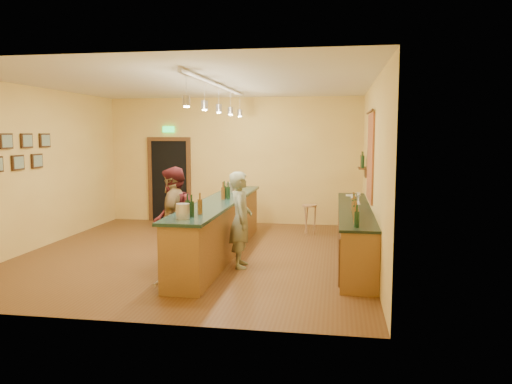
% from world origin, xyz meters
% --- Properties ---
extents(floor, '(7.00, 7.00, 0.00)m').
position_xyz_m(floor, '(0.00, 0.00, 0.00)').
color(floor, brown).
rests_on(floor, ground).
extents(ceiling, '(6.50, 7.00, 0.02)m').
position_xyz_m(ceiling, '(0.00, 0.00, 3.20)').
color(ceiling, silver).
rests_on(ceiling, wall_back).
extents(wall_back, '(6.50, 0.02, 3.20)m').
position_xyz_m(wall_back, '(0.00, 3.50, 1.60)').
color(wall_back, gold).
rests_on(wall_back, floor).
extents(wall_front, '(6.50, 0.02, 3.20)m').
position_xyz_m(wall_front, '(0.00, -3.50, 1.60)').
color(wall_front, gold).
rests_on(wall_front, floor).
extents(wall_left, '(0.02, 7.00, 3.20)m').
position_xyz_m(wall_left, '(-3.25, 0.00, 1.60)').
color(wall_left, gold).
rests_on(wall_left, floor).
extents(wall_right, '(0.02, 7.00, 3.20)m').
position_xyz_m(wall_right, '(3.25, 0.00, 1.60)').
color(wall_right, gold).
rests_on(wall_right, floor).
extents(doorway, '(1.15, 0.09, 2.48)m').
position_xyz_m(doorway, '(-1.70, 3.47, 1.13)').
color(doorway, black).
rests_on(doorway, wall_back).
extents(tapestry, '(0.03, 1.40, 1.60)m').
position_xyz_m(tapestry, '(3.23, 0.40, 1.85)').
color(tapestry, maroon).
rests_on(tapestry, wall_right).
extents(bottle_shelf, '(0.17, 0.55, 0.54)m').
position_xyz_m(bottle_shelf, '(3.17, 1.90, 1.67)').
color(bottle_shelf, '#4E2B17').
rests_on(bottle_shelf, wall_right).
extents(picture_grid, '(0.06, 2.20, 0.70)m').
position_xyz_m(picture_grid, '(-3.21, -0.75, 1.95)').
color(picture_grid, '#382111').
rests_on(picture_grid, wall_left).
extents(back_counter, '(0.60, 4.55, 1.27)m').
position_xyz_m(back_counter, '(2.97, 0.18, 0.49)').
color(back_counter, brown).
rests_on(back_counter, floor).
extents(tasting_bar, '(0.73, 5.10, 1.38)m').
position_xyz_m(tasting_bar, '(0.47, -0.00, 0.61)').
color(tasting_bar, brown).
rests_on(tasting_bar, floor).
extents(pendant_track, '(0.11, 4.60, 0.50)m').
position_xyz_m(pendant_track, '(0.47, -0.00, 2.98)').
color(pendant_track, silver).
rests_on(pendant_track, ceiling).
extents(bartender, '(0.48, 0.65, 1.65)m').
position_xyz_m(bartender, '(1.02, -0.77, 0.82)').
color(bartender, gray).
rests_on(bartender, floor).
extents(customer_a, '(0.93, 1.03, 1.73)m').
position_xyz_m(customer_a, '(-0.08, -1.06, 0.87)').
color(customer_a, '#59191E').
rests_on(customer_a, floor).
extents(customer_b, '(0.53, 1.04, 1.70)m').
position_xyz_m(customer_b, '(-0.08, -1.03, 0.85)').
color(customer_b, '#997A51').
rests_on(customer_b, floor).
extents(bar_stool, '(0.33, 0.33, 0.69)m').
position_xyz_m(bar_stool, '(2.02, 2.20, 0.54)').
color(bar_stool, '#8C5D3F').
rests_on(bar_stool, floor).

